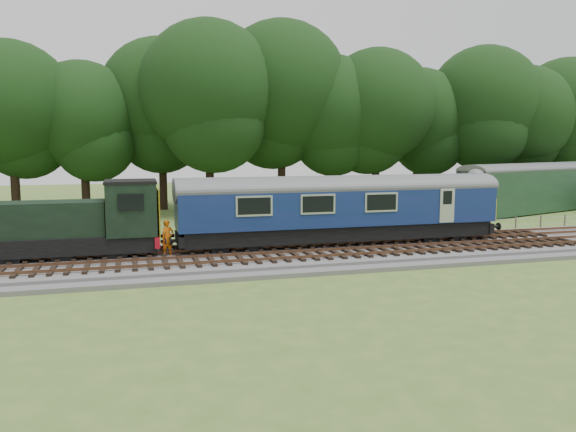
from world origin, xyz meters
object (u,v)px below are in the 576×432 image
object	(u,v)px
dmu_railcar	(341,203)
parked_coach	(532,185)
shunter_loco	(74,224)
worker	(168,238)

from	to	relation	value
dmu_railcar	parked_coach	size ratio (longest dim) A/B	1.10
dmu_railcar	parked_coach	xyz separation A→B (m)	(21.89, 11.61, -0.26)
shunter_loco	parked_coach	size ratio (longest dim) A/B	0.54
shunter_loco	parked_coach	xyz separation A→B (m)	(35.81, 11.61, 0.37)
worker	parked_coach	world-z (taller)	parked_coach
dmu_railcar	shunter_loco	world-z (taller)	dmu_railcar
shunter_loco	parked_coach	distance (m)	37.65
worker	parked_coach	xyz separation A→B (m)	(31.40, 12.47, 1.11)
shunter_loco	worker	world-z (taller)	shunter_loco
dmu_railcar	worker	xyz separation A→B (m)	(-9.51, -0.87, -1.37)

